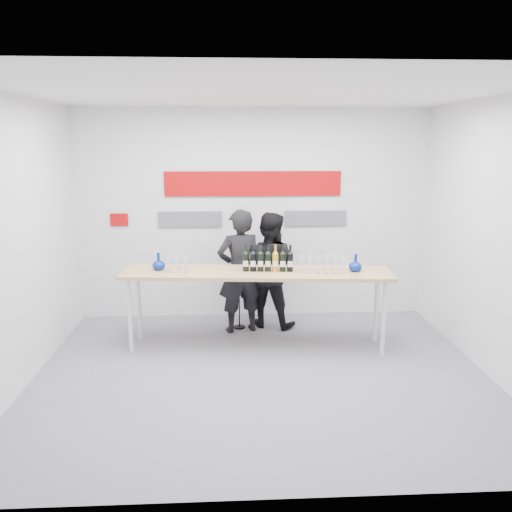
{
  "coord_description": "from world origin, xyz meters",
  "views": [
    {
      "loc": [
        -0.32,
        -5.11,
        2.51
      ],
      "look_at": [
        -0.01,
        0.88,
        1.15
      ],
      "focal_mm": 35.0,
      "sensor_mm": 36.0,
      "label": 1
    }
  ],
  "objects_px": {
    "tasting_table": "(256,277)",
    "presenter_right": "(269,270)",
    "mic_stand": "(239,299)",
    "presenter_left": "(240,271)"
  },
  "relations": [
    {
      "from": "tasting_table",
      "to": "mic_stand",
      "type": "bearing_deg",
      "value": 111.49
    },
    {
      "from": "tasting_table",
      "to": "presenter_right",
      "type": "xyz_separation_m",
      "value": [
        0.21,
        0.76,
        -0.11
      ]
    },
    {
      "from": "tasting_table",
      "to": "presenter_left",
      "type": "xyz_separation_m",
      "value": [
        -0.19,
        0.55,
        -0.07
      ]
    },
    {
      "from": "presenter_right",
      "to": "mic_stand",
      "type": "distance_m",
      "value": 0.57
    },
    {
      "from": "tasting_table",
      "to": "mic_stand",
      "type": "distance_m",
      "value": 0.85
    },
    {
      "from": "presenter_left",
      "to": "presenter_right",
      "type": "height_order",
      "value": "presenter_left"
    },
    {
      "from": "presenter_right",
      "to": "tasting_table",
      "type": "bearing_deg",
      "value": 96.68
    },
    {
      "from": "tasting_table",
      "to": "presenter_left",
      "type": "height_order",
      "value": "presenter_left"
    },
    {
      "from": "tasting_table",
      "to": "presenter_right",
      "type": "distance_m",
      "value": 0.8
    },
    {
      "from": "mic_stand",
      "to": "presenter_right",
      "type": "bearing_deg",
      "value": -1.54
    }
  ]
}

